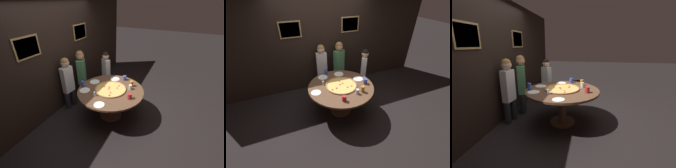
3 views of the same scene
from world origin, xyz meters
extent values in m
plane|color=black|center=(0.00, 0.00, 0.00)|extent=(24.00, 24.00, 0.00)
cube|color=black|center=(0.00, 1.34, 1.30)|extent=(6.40, 0.06, 2.60)
cube|color=#9E7F4C|center=(-0.80, 1.30, 1.75)|extent=(0.52, 0.02, 0.40)
cube|color=slate|center=(-0.80, 1.29, 1.75)|extent=(0.46, 0.01, 0.34)
cube|color=#9E7F4C|center=(0.80, 1.30, 1.75)|extent=(0.52, 0.02, 0.40)
cube|color=#B2A893|center=(0.80, 1.29, 1.75)|extent=(0.46, 0.01, 0.34)
cylinder|color=brown|center=(0.00, 0.00, 0.72)|extent=(1.48, 1.48, 0.04)
cylinder|color=brown|center=(0.00, 0.00, 0.35)|extent=(0.16, 0.16, 0.70)
cylinder|color=brown|center=(0.00, 0.00, 0.02)|extent=(0.52, 0.52, 0.04)
cylinder|color=#EAB75B|center=(0.01, 0.01, 0.75)|extent=(0.67, 0.67, 0.01)
torus|color=#B27F4C|center=(0.01, 0.01, 0.76)|extent=(0.71, 0.71, 0.03)
cylinder|color=#A8281E|center=(0.21, -0.11, 0.75)|extent=(0.04, 0.04, 0.00)
cylinder|color=#A8281E|center=(0.11, -0.12, 0.75)|extent=(0.04, 0.04, 0.00)
cylinder|color=#A8281E|center=(-0.23, -0.09, 0.75)|extent=(0.04, 0.04, 0.00)
cylinder|color=#A8281E|center=(-0.13, -0.07, 0.75)|extent=(0.04, 0.04, 0.00)
cylinder|color=#A8281E|center=(0.04, 0.18, 0.75)|extent=(0.04, 0.04, 0.00)
cylinder|color=#A8281E|center=(-0.01, 0.04, 0.75)|extent=(0.04, 0.04, 0.00)
cylinder|color=#A8281E|center=(0.07, 0.07, 0.75)|extent=(0.04, 0.04, 0.00)
cylinder|color=silver|center=(0.21, -0.39, 0.80)|extent=(0.07, 0.07, 0.11)
cylinder|color=#BC7A23|center=(0.35, -0.37, 0.81)|extent=(0.08, 0.08, 0.14)
cylinder|color=#384CB7|center=(0.56, -0.11, 0.80)|extent=(0.09, 0.09, 0.12)
cylinder|color=#B22328|center=(-0.14, -0.50, 0.80)|extent=(0.09, 0.09, 0.12)
cylinder|color=#384CB7|center=(-0.15, 0.64, 0.81)|extent=(0.08, 0.08, 0.14)
cylinder|color=white|center=(0.15, 0.51, 0.74)|extent=(0.24, 0.24, 0.01)
cylinder|color=white|center=(-0.59, -0.04, 0.74)|extent=(0.21, 0.21, 0.01)
cylinder|color=white|center=(0.50, 0.12, 0.74)|extent=(0.23, 0.23, 0.01)
cylinder|color=white|center=(-0.27, 0.51, 0.74)|extent=(0.23, 0.23, 0.01)
cylinder|color=silver|center=(-0.36, 0.19, 0.78)|extent=(0.04, 0.04, 0.08)
cylinder|color=#B7B7BC|center=(-0.36, 0.19, 0.83)|extent=(0.04, 0.04, 0.01)
cylinder|color=#232328|center=(0.48, 1.09, 0.24)|extent=(0.16, 0.16, 0.48)
cylinder|color=#232328|center=(0.28, 1.02, 0.24)|extent=(0.16, 0.16, 0.48)
cube|color=#4C8C59|center=(0.38, 1.06, 0.82)|extent=(0.32, 0.24, 0.67)
sphere|color=tan|center=(0.38, 1.06, 1.26)|extent=(0.21, 0.21, 0.21)
sphere|color=#9E703D|center=(0.38, 1.06, 1.29)|extent=(0.19, 0.19, 0.19)
cylinder|color=#232328|center=(-0.02, 1.11, 0.23)|extent=(0.14, 0.14, 0.47)
cylinder|color=#232328|center=(-0.23, 1.13, 0.23)|extent=(0.14, 0.14, 0.47)
cube|color=white|center=(-0.12, 1.12, 0.80)|extent=(0.30, 0.18, 0.66)
sphere|color=beige|center=(-0.12, 1.12, 1.23)|extent=(0.20, 0.20, 0.20)
sphere|color=#9E703D|center=(-0.12, 1.12, 1.26)|extent=(0.19, 0.19, 0.19)
cylinder|color=#232328|center=(1.00, 0.69, 0.22)|extent=(0.16, 0.16, 0.44)
cylinder|color=#232328|center=(0.89, 0.53, 0.22)|extent=(0.16, 0.16, 0.44)
cube|color=white|center=(0.94, 0.61, 0.74)|extent=(0.26, 0.29, 0.61)
sphere|color=beige|center=(0.94, 0.61, 1.14)|extent=(0.19, 0.19, 0.19)
sphere|color=black|center=(0.94, 0.61, 1.17)|extent=(0.17, 0.17, 0.17)
camera|label=1|loc=(-2.55, -1.27, 2.54)|focal=24.00mm
camera|label=2|loc=(-1.09, -2.58, 2.67)|focal=24.00mm
camera|label=3|loc=(-2.85, -0.54, 1.62)|focal=24.00mm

